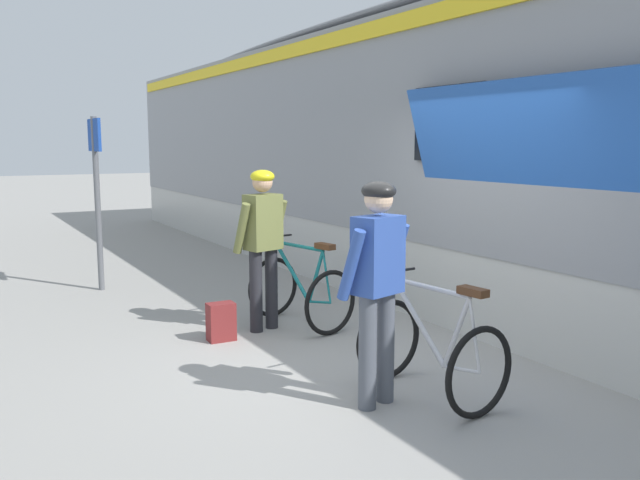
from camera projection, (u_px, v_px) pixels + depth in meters
name	position (u px, v px, depth m)	size (l,w,h in m)	color
ground_plane	(359.00, 367.00, 6.10)	(80.00, 80.00, 0.00)	gray
train_car	(480.00, 149.00, 8.79)	(3.28, 21.57, 3.88)	gray
cyclist_near_in_blue	(377.00, 274.00, 5.09)	(0.66, 0.42, 1.76)	#4C515B
cyclist_far_in_olive	(263.00, 235.00, 7.18)	(0.66, 0.41, 1.76)	#232328
bicycle_near_silver	(431.00, 349.00, 5.33)	(0.82, 1.14, 0.99)	black
bicycle_far_teal	(301.00, 291.00, 7.45)	(0.91, 1.19, 0.99)	black
backpack_on_platform	(221.00, 322.00, 6.90)	(0.28, 0.18, 0.40)	maroon
platform_sign_post	(96.00, 174.00, 9.08)	(0.08, 0.70, 2.40)	#595B60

